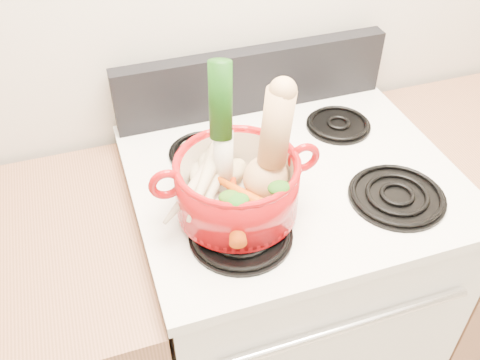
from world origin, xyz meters
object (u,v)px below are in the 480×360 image
object	(u,v)px
stove_body	(283,295)
dutch_oven	(237,186)
squash	(268,146)
leek	(222,128)

from	to	relation	value
stove_body	dutch_oven	world-z (taller)	dutch_oven
squash	dutch_oven	bearing A→B (deg)	157.06
stove_body	leek	size ratio (longest dim) A/B	2.94
dutch_oven	leek	distance (m)	0.13
dutch_oven	leek	bearing A→B (deg)	103.99
stove_body	squash	distance (m)	0.68
dutch_oven	squash	bearing A→B (deg)	1.69
squash	leek	world-z (taller)	leek
dutch_oven	squash	xyz separation A→B (m)	(0.07, -0.00, 0.09)
squash	leek	xyz separation A→B (m)	(-0.08, 0.06, 0.03)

